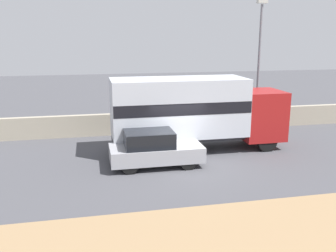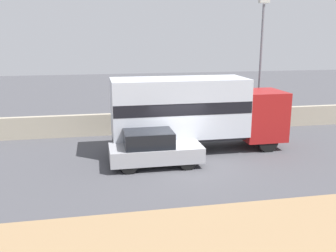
% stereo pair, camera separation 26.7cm
% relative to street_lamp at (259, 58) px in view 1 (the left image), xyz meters
% --- Properties ---
extents(ground_plane, '(80.00, 80.00, 0.00)m').
position_rel_street_lamp_xyz_m(ground_plane, '(-5.57, -4.60, -4.24)').
color(ground_plane, '#47474C').
extents(stone_wall_backdrop, '(60.00, 0.35, 1.21)m').
position_rel_street_lamp_xyz_m(stone_wall_backdrop, '(-5.57, 1.05, -3.63)').
color(stone_wall_backdrop, '#A39984').
rests_on(stone_wall_backdrop, ground_plane).
extents(street_lamp, '(0.56, 0.28, 7.36)m').
position_rel_street_lamp_xyz_m(street_lamp, '(0.00, 0.00, 0.00)').
color(street_lamp, slate).
rests_on(street_lamp, ground_plane).
extents(box_truck, '(8.39, 2.44, 3.53)m').
position_rel_street_lamp_xyz_m(box_truck, '(-4.53, -2.68, -2.23)').
color(box_truck, maroon).
rests_on(box_truck, ground_plane).
extents(car_hatchback, '(3.94, 1.73, 1.57)m').
position_rel_street_lamp_xyz_m(car_hatchback, '(-6.78, -4.56, -3.46)').
color(car_hatchback, '#9E9EA3').
rests_on(car_hatchback, ground_plane).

